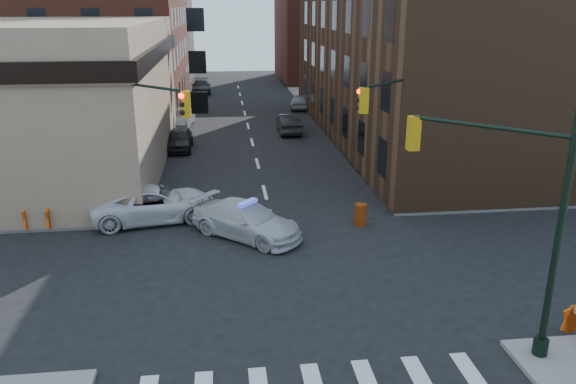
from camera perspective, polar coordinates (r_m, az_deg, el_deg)
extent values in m
plane|color=black|center=(21.95, -0.26, -8.32)|extent=(140.00, 140.00, 0.00)
cube|color=gray|center=(58.82, 18.86, 7.92)|extent=(34.00, 54.50, 0.15)
cube|color=#4E331F|center=(44.73, 13.51, 14.31)|extent=(14.00, 34.00, 14.00)
cube|color=brown|center=(82.63, -17.15, 16.44)|extent=(20.00, 18.00, 16.00)
cube|color=brown|center=(79.24, 5.18, 15.64)|extent=(16.00, 16.00, 12.00)
cylinder|color=black|center=(16.97, 25.91, -3.29)|extent=(0.20, 0.20, 8.00)
cylinder|color=black|center=(18.58, 24.25, -14.10)|extent=(0.44, 0.44, 0.50)
cylinder|color=black|center=(16.84, 19.67, 6.27)|extent=(3.27, 3.27, 0.12)
cube|color=#BF8C0C|center=(17.76, 12.64, 5.84)|extent=(0.35, 0.35, 1.05)
sphere|color=#FF0C05|center=(17.88, 13.03, 7.05)|extent=(0.22, 0.22, 0.22)
sphere|color=black|center=(17.95, 12.95, 6.02)|extent=(0.22, 0.22, 0.22)
sphere|color=black|center=(18.02, 12.88, 4.99)|extent=(0.22, 0.22, 0.22)
cylinder|color=black|center=(26.79, -16.56, 5.34)|extent=(0.20, 0.20, 8.00)
cylinder|color=black|center=(27.84, -15.86, -2.19)|extent=(0.44, 0.44, 0.50)
cylinder|color=black|center=(24.57, -13.96, 10.36)|extent=(3.27, 3.27, 0.12)
cube|color=#BF8C0C|center=(22.93, -10.33, 8.79)|extent=(0.35, 0.35, 1.05)
sphere|color=#FF0C05|center=(22.73, -10.80, 9.57)|extent=(0.22, 0.22, 0.22)
sphere|color=black|center=(22.78, -10.75, 8.75)|extent=(0.22, 0.22, 0.22)
sphere|color=black|center=(22.84, -10.70, 7.94)|extent=(0.22, 0.22, 0.22)
cylinder|color=black|center=(27.90, 12.29, 6.19)|extent=(0.20, 0.20, 8.00)
cylinder|color=black|center=(28.91, 11.78, -1.09)|extent=(0.44, 0.44, 0.50)
cylinder|color=black|center=(25.50, 10.38, 10.88)|extent=(3.27, 3.27, 0.12)
cube|color=#BF8C0C|center=(23.62, 7.69, 9.20)|extent=(0.35, 0.35, 1.05)
sphere|color=#FF0C05|center=(23.68, 7.27, 10.10)|extent=(0.22, 0.22, 0.22)
sphere|color=black|center=(23.73, 7.24, 9.31)|extent=(0.22, 0.22, 0.22)
sphere|color=black|center=(23.79, 7.20, 8.53)|extent=(0.22, 0.22, 0.22)
cylinder|color=black|center=(47.25, 5.21, 8.14)|extent=(0.24, 0.24, 2.60)
sphere|color=#985716|center=(46.93, 5.29, 10.61)|extent=(3.00, 3.00, 3.00)
cylinder|color=black|center=(54.99, 3.49, 9.65)|extent=(0.24, 0.24, 2.60)
sphere|color=#985716|center=(54.71, 3.53, 11.77)|extent=(3.00, 3.00, 3.00)
imported|color=silver|center=(25.10, -4.24, -2.88)|extent=(5.45, 5.16, 1.55)
imported|color=silver|center=(27.65, -13.40, -1.17)|extent=(6.39, 3.79, 1.66)
imported|color=black|center=(41.01, -10.98, 5.29)|extent=(1.83, 4.44, 1.51)
imported|color=gray|center=(49.23, -10.61, 7.41)|extent=(1.92, 4.27, 1.36)
imported|color=black|center=(67.38, -8.80, 10.53)|extent=(2.29, 5.37, 1.54)
imported|color=black|center=(45.72, 0.08, 7.02)|extent=(1.68, 4.76, 1.56)
imported|color=#9B9FA3|center=(56.53, 1.13, 9.18)|extent=(2.20, 4.45, 1.46)
imported|color=black|center=(27.79, -20.47, -1.33)|extent=(0.71, 0.53, 1.76)
imported|color=black|center=(29.78, -26.75, -1.08)|extent=(0.89, 0.78, 1.57)
cylinder|color=#CE4409|center=(26.63, 7.38, -2.29)|extent=(0.59, 0.59, 1.03)
cylinder|color=#E23E0A|center=(28.36, -13.06, -1.24)|extent=(0.79, 0.79, 1.10)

